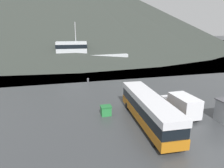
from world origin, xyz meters
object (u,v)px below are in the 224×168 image
object	(u,v)px
small_boat	(89,62)
fishing_boat	(79,57)
tour_bus	(148,108)
storage_bin	(106,110)
delivery_van	(181,105)

from	to	relation	value
small_boat	fishing_boat	bearing A→B (deg)	-73.76
tour_bus	storage_bin	distance (m)	5.20
fishing_boat	storage_bin	size ratio (longest dim) A/B	19.81
small_boat	storage_bin	bearing A→B (deg)	-31.62
tour_bus	small_boat	bearing A→B (deg)	93.92
delivery_van	fishing_boat	bearing A→B (deg)	102.72
delivery_van	small_boat	world-z (taller)	delivery_van
small_boat	tour_bus	bearing A→B (deg)	-25.42
tour_bus	storage_bin	size ratio (longest dim) A/B	9.58
delivery_van	tour_bus	bearing A→B (deg)	-168.83
tour_bus	delivery_van	size ratio (longest dim) A/B	2.21
delivery_van	small_boat	size ratio (longest dim) A/B	0.75
fishing_boat	small_boat	bearing A→B (deg)	136.42
storage_bin	tour_bus	bearing A→B (deg)	-38.91
tour_bus	small_boat	world-z (taller)	tour_bus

